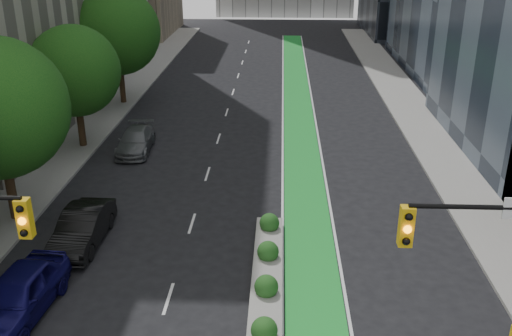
# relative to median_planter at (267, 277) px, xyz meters

# --- Properties ---
(sidewalk_left) EXTENTS (3.60, 90.00, 0.15)m
(sidewalk_left) POSITION_rel_median_planter_xyz_m (-13.00, 17.96, -0.30)
(sidewalk_left) COLOR gray
(sidewalk_left) RESTS_ON ground
(sidewalk_right) EXTENTS (3.60, 90.00, 0.15)m
(sidewalk_right) POSITION_rel_median_planter_xyz_m (10.60, 17.96, -0.30)
(sidewalk_right) COLOR gray
(sidewalk_right) RESTS_ON ground
(bike_lane_paint) EXTENTS (2.20, 70.00, 0.01)m
(bike_lane_paint) POSITION_rel_median_planter_xyz_m (1.80, 22.96, -0.37)
(bike_lane_paint) COLOR green
(bike_lane_paint) RESTS_ON ground
(tree_midfar) EXTENTS (5.60, 5.60, 7.76)m
(tree_midfar) POSITION_rel_median_planter_xyz_m (-12.20, 14.96, 4.57)
(tree_midfar) COLOR black
(tree_midfar) RESTS_ON ground
(tree_far) EXTENTS (6.60, 6.60, 9.00)m
(tree_far) POSITION_rel_median_planter_xyz_m (-12.20, 24.96, 5.32)
(tree_far) COLOR black
(tree_far) RESTS_ON ground
(median_planter) EXTENTS (1.20, 10.26, 1.10)m
(median_planter) POSITION_rel_median_planter_xyz_m (0.00, 0.00, 0.00)
(median_planter) COLOR gray
(median_planter) RESTS_ON ground
(parked_car_left_near) EXTENTS (2.43, 5.20, 1.72)m
(parked_car_left_near) POSITION_rel_median_planter_xyz_m (-8.81, -2.21, 0.49)
(parked_car_left_near) COLOR #100C4C
(parked_car_left_near) RESTS_ON ground
(parked_car_left_mid) EXTENTS (1.74, 4.85, 1.59)m
(parked_car_left_mid) POSITION_rel_median_planter_xyz_m (-8.20, 2.88, 0.42)
(parked_car_left_mid) COLOR black
(parked_car_left_mid) RESTS_ON ground
(parked_car_left_far) EXTENTS (2.23, 4.92, 1.40)m
(parked_car_left_far) POSITION_rel_median_planter_xyz_m (-8.64, 14.42, 0.33)
(parked_car_left_far) COLOR #595B5E
(parked_car_left_far) RESTS_ON ground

